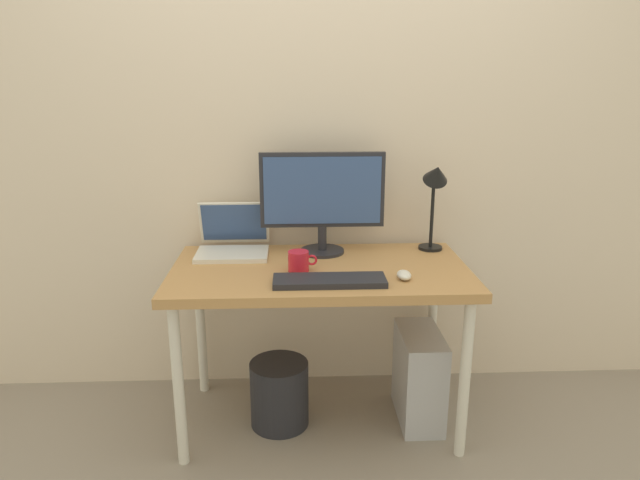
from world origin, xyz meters
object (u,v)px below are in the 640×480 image
desk_lamp (435,187)px  computer_tower (419,376)px  wastebasket (279,393)px  desk (320,283)px  keyboard (330,281)px  mouse (404,275)px  laptop (233,241)px  monitor (322,196)px  coffee_mug (299,261)px

desk_lamp → computer_tower: 0.86m
wastebasket → desk: bearing=7.8°
keyboard → mouse: (0.30, 0.04, 0.01)m
desk → laptop: size_ratio=3.92×
keyboard → monitor: bearing=91.2°
laptop → wastebasket: (0.20, -0.25, -0.64)m
desk → keyboard: (0.03, -0.20, 0.08)m
monitor → laptop: size_ratio=1.74×
monitor → keyboard: monitor is taller
laptop → mouse: size_ratio=3.56×
desk_lamp → wastebasket: size_ratio=1.42×
mouse → wastebasket: (-0.51, 0.14, -0.60)m
desk_lamp → keyboard: desk_lamp is taller
computer_tower → wastebasket: (-0.63, -0.02, -0.06)m
computer_tower → mouse: bearing=-127.7°
laptop → mouse: bearing=-28.6°
monitor → laptop: bearing=177.1°
keyboard → computer_tower: keyboard is taller
monitor → mouse: 0.54m
desk_lamp → computer_tower: desk_lamp is taller
coffee_mug → mouse: bearing=-15.7°
wastebasket → coffee_mug: bearing=-11.6°
keyboard → coffee_mug: (-0.12, 0.16, 0.03)m
mouse → computer_tower: size_ratio=0.21×
monitor → desk_lamp: bearing=0.1°
desk → computer_tower: desk is taller
monitor → wastebasket: size_ratio=1.85×
desk_lamp → keyboard: bearing=-140.7°
keyboard → computer_tower: (0.42, 0.19, -0.54)m
mouse → wastebasket: mouse is taller
laptop → computer_tower: (0.84, -0.24, -0.58)m
keyboard → wastebasket: keyboard is taller
coffee_mug → monitor: bearing=66.6°
laptop → wastebasket: laptop is taller
keyboard → computer_tower: 0.71m
desk → mouse: (0.33, -0.16, 0.09)m
desk → keyboard: bearing=-82.0°
keyboard → mouse: bearing=7.3°
computer_tower → keyboard: bearing=-155.3°
desk_lamp → mouse: (-0.20, -0.37, -0.28)m
desk_lamp → mouse: desk_lamp is taller
monitor → coffee_mug: monitor is taller
desk_lamp → wastebasket: desk_lamp is taller
laptop → desk_lamp: 0.95m
laptop → keyboard: (0.42, -0.43, -0.04)m
mouse → coffee_mug: 0.43m
keyboard → wastebasket: size_ratio=1.47×
monitor → computer_tower: bearing=-26.7°
laptop → coffee_mug: bearing=-42.4°
desk → desk_lamp: bearing=21.6°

